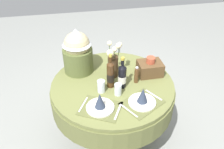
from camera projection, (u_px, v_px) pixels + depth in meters
ground at (113, 133)px, 2.67m from camera, size 8.00×8.00×0.00m
dining_table at (113, 95)px, 2.33m from camera, size 1.21×1.21×0.73m
place_setting_left at (100, 104)px, 1.93m from camera, size 0.42×0.39×0.16m
place_setting_right at (142, 99)px, 1.98m from camera, size 0.42×0.40×0.16m
flower_vase at (113, 62)px, 2.24m from camera, size 0.18×0.19×0.38m
wine_bottle_left at (122, 76)px, 2.13m from camera, size 0.08×0.08×0.32m
wine_bottle_centre at (111, 74)px, 2.13m from camera, size 0.07×0.07×0.35m
tumbler_near_left at (101, 86)px, 2.11m from camera, size 0.07×0.07×0.12m
tumbler_near_right at (118, 89)px, 2.07m from camera, size 0.07×0.07×0.11m
pepper_mill at (136, 75)px, 2.21m from camera, size 0.04×0.04×0.18m
gift_tub_back_left at (77, 49)px, 2.28m from camera, size 0.30×0.30×0.47m
woven_basket_side_right at (150, 68)px, 2.33m from camera, size 0.24×0.19×0.20m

